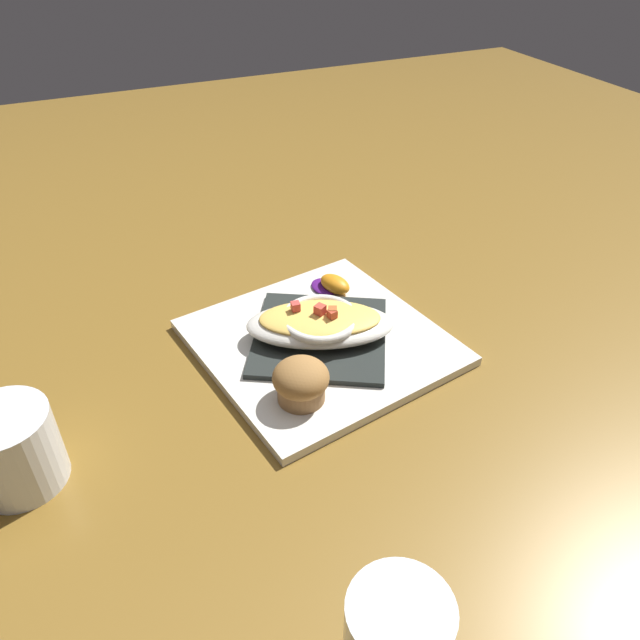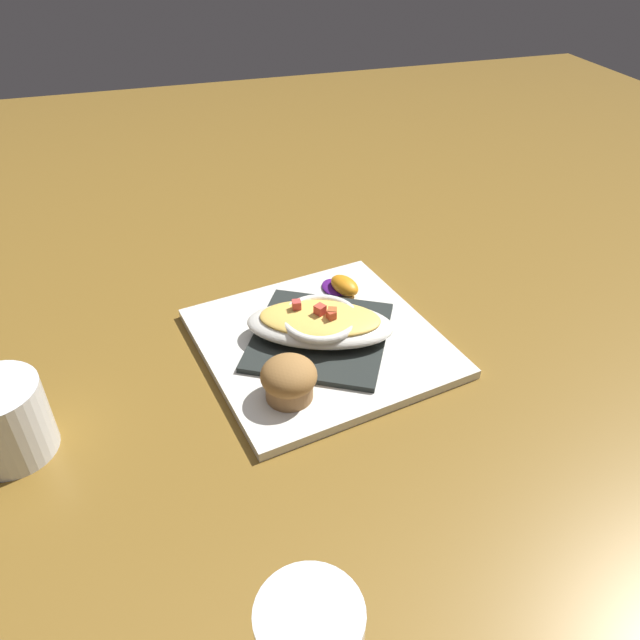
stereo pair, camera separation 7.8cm
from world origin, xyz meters
The scene contains 7 objects.
ground_plane centered at (0.00, 0.00, 0.00)m, with size 2.60×2.60×0.00m, color brown.
square_plate centered at (0.00, 0.00, 0.01)m, with size 0.30×0.30×0.01m, color white.
folded_napkin centered at (0.00, 0.00, 0.02)m, with size 0.17×0.18×0.01m, color #242926.
gratin_dish centered at (0.00, 0.00, 0.04)m, with size 0.16×0.21×0.05m.
muffin centered at (0.09, -0.07, 0.04)m, with size 0.07×0.07×0.05m.
orange_garnish centered at (-0.10, 0.06, 0.02)m, with size 0.07×0.05×0.02m.
coffee_mug centered at (0.08, -0.37, 0.04)m, with size 0.11×0.10×0.09m.
Camera 1 is at (0.58, -0.26, 0.51)m, focal length 34.17 mm.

